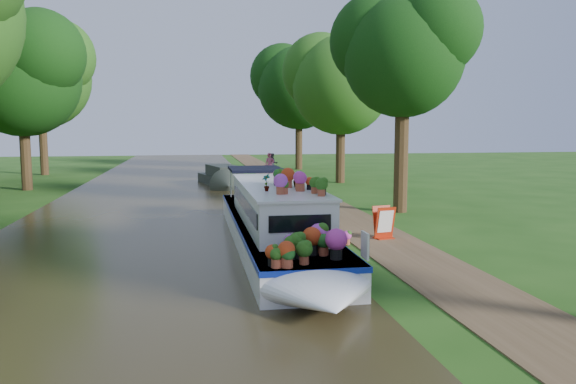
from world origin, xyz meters
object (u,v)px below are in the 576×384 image
at_px(sandwich_board, 384,224).
at_px(pedestrian_dark, 273,164).
at_px(plant_boat, 277,221).
at_px(second_boat, 224,178).
at_px(pedestrian_pink, 270,165).

xyz_separation_m(sandwich_board, pedestrian_dark, (-0.03, 23.84, 0.30)).
xyz_separation_m(plant_boat, second_boat, (-0.48, 17.45, -0.37)).
xyz_separation_m(plant_boat, sandwich_board, (3.52, 0.98, -0.37)).
bearing_deg(pedestrian_dark, pedestrian_pink, -102.04).
bearing_deg(second_boat, pedestrian_pink, 40.17).
distance_m(pedestrian_pink, pedestrian_dark, 2.97).
height_order(second_boat, pedestrian_dark, pedestrian_dark).
relative_size(plant_boat, second_boat, 2.09).
distance_m(second_boat, sandwich_board, 16.95).
bearing_deg(plant_boat, sandwich_board, 15.59).
bearing_deg(pedestrian_pink, sandwich_board, -80.33).
relative_size(second_boat, sandwich_board, 6.46).
xyz_separation_m(second_boat, pedestrian_pink, (3.33, 4.47, 0.38)).
xyz_separation_m(second_boat, pedestrian_dark, (3.97, 7.37, 0.29)).
relative_size(second_boat, pedestrian_pink, 3.86).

